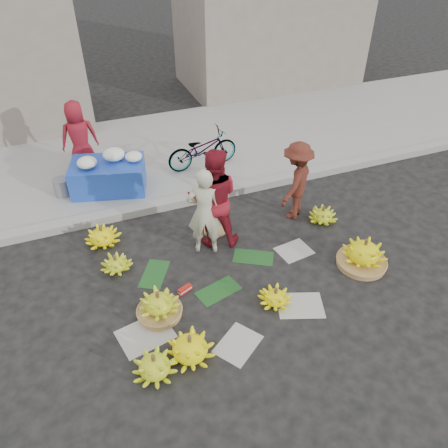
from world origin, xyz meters
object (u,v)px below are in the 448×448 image
object	(u,v)px
banana_bunch_4	(363,254)
vendor_cream	(204,212)
flower_table	(109,174)
banana_bunch_0	(159,305)
bicycle	(202,149)

from	to	relation	value
banana_bunch_4	vendor_cream	world-z (taller)	vendor_cream
flower_table	vendor_cream	bearing A→B (deg)	-47.67
banana_bunch_0	bicycle	bearing A→B (deg)	62.14
banana_bunch_0	banana_bunch_4	distance (m)	3.26
banana_bunch_4	flower_table	bearing A→B (deg)	133.53
bicycle	vendor_cream	bearing A→B (deg)	157.91
vendor_cream	bicycle	distance (m)	2.59
banana_bunch_0	banana_bunch_4	size ratio (longest dim) A/B	0.77
flower_table	banana_bunch_4	bearing A→B (deg)	-31.34
banana_bunch_0	vendor_cream	xyz separation A→B (m)	(1.07, 1.10, 0.58)
banana_bunch_4	vendor_cream	distance (m)	2.58
banana_bunch_0	flower_table	xyz separation A→B (m)	(-0.09, 3.36, 0.26)
banana_bunch_4	vendor_cream	size ratio (longest dim) A/B	0.58
banana_bunch_0	bicycle	size ratio (longest dim) A/B	0.45
vendor_cream	bicycle	xyz separation A→B (m)	(0.81, 2.45, -0.24)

